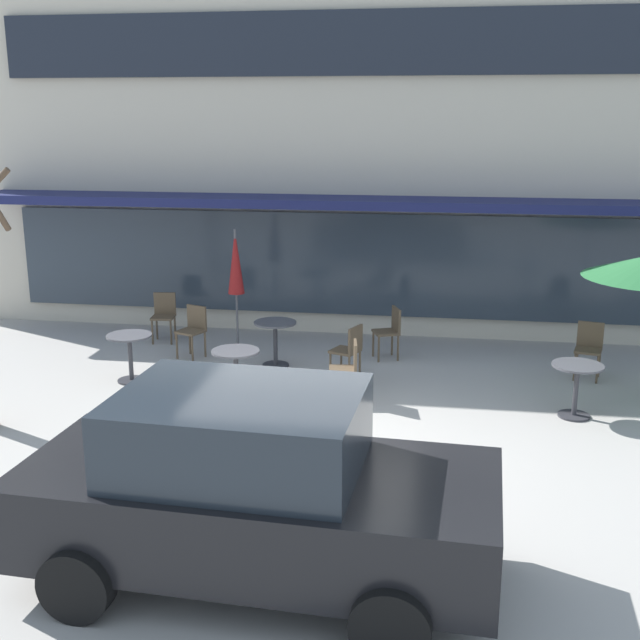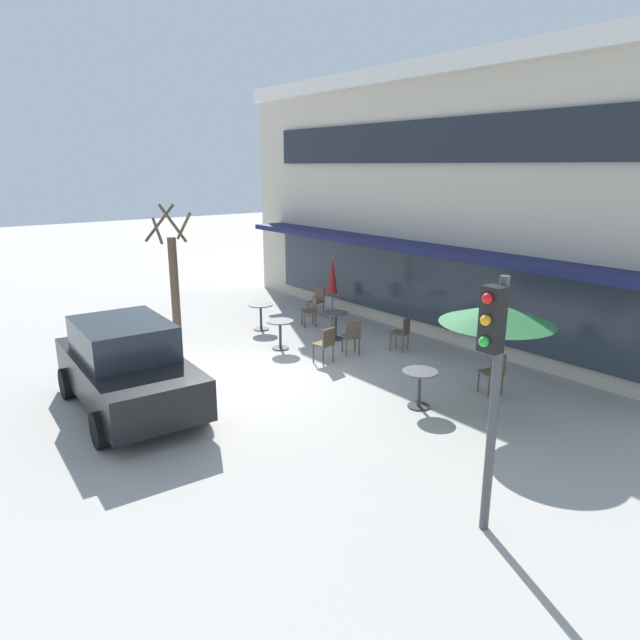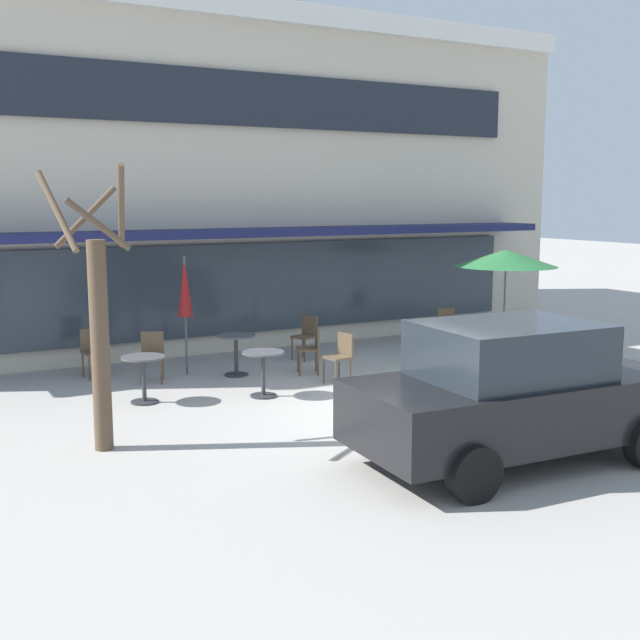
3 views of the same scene
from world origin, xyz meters
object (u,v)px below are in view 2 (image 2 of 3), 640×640
Objects in this scene: cafe_chair_1 at (352,335)px; cafe_chair_3 at (311,309)px; cafe_table_mid_patio at (261,312)px; patio_umbrella_green_folded at (333,275)px; street_tree at (174,277)px; cafe_table_streetside at (420,383)px; cafe_table_near_wall at (280,330)px; cafe_chair_5 at (402,331)px; cafe_chair_4 at (494,369)px; patio_umbrella_cream_folded at (497,314)px; parked_sedan at (127,366)px; cafe_chair_2 at (318,300)px; cafe_table_by_tree at (336,321)px; traffic_light_pole at (493,366)px; cafe_chair_0 at (325,342)px.

cafe_chair_1 is 1.00× the size of cafe_chair_3.
patio_umbrella_green_folded reaches higher than cafe_table_mid_patio.
cafe_chair_3 is 4.07m from street_tree.
cafe_chair_1 is (-3.27, 1.07, 0.01)m from cafe_table_streetside.
cafe_chair_5 is at bearing 49.08° from cafe_table_near_wall.
cafe_chair_5 is at bearing 37.62° from street_tree.
cafe_chair_4 is (0.45, 1.79, 0.01)m from cafe_table_streetside.
patio_umbrella_green_folded reaches higher than cafe_chair_3.
cafe_chair_1 is 3.79m from cafe_chair_4.
cafe_chair_4 is at bearing 22.32° from street_tree.
patio_umbrella_green_folded is 1.00× the size of patio_umbrella_cream_folded.
cafe_chair_1 is (-4.39, 0.31, -1.50)m from patio_umbrella_cream_folded.
cafe_table_streetside is 0.35× the size of patio_umbrella_cream_folded.
street_tree is at bearing 145.98° from parked_sedan.
cafe_chair_2 is at bearing 126.47° from cafe_table_near_wall.
cafe_table_near_wall is 6.16m from patio_umbrella_cream_folded.
cafe_chair_5 is at bearing 157.88° from patio_umbrella_cream_folded.
street_tree is at bearing -123.57° from patio_umbrella_green_folded.
cafe_table_by_tree is at bearing -33.20° from patio_umbrella_green_folded.
patio_umbrella_cream_folded is at bearing -8.98° from cafe_chair_3.
patio_umbrella_green_folded is at bearing 153.23° from cafe_chair_1.
cafe_table_mid_patio is (-1.84, 0.56, 0.00)m from cafe_table_near_wall.
cafe_table_streetside is at bearing -21.87° from cafe_chair_2.
cafe_chair_3 is (-2.80, 0.82, 0.00)m from cafe_chair_1.
cafe_chair_5 is (1.85, 0.71, 0.01)m from cafe_table_by_tree.
cafe_table_mid_patio is 0.85× the size of cafe_chair_1.
cafe_table_by_tree is 0.35× the size of patio_umbrella_green_folded.
cafe_chair_2 is 1.21m from cafe_chair_3.
parked_sedan reaches higher than cafe_chair_1.
street_tree reaches higher than patio_umbrella_cream_folded.
patio_umbrella_cream_folded is at bearing -4.06° from cafe_chair_1.
street_tree is at bearing -153.08° from cafe_table_near_wall.
cafe_chair_1 and cafe_chair_3 have the same top height.
cafe_chair_5 is (0.55, 1.25, 0.00)m from cafe_chair_1.
traffic_light_pole is at bearing -56.00° from cafe_chair_4.
cafe_chair_0 is 0.24× the size of street_tree.
street_tree reaches higher than patio_umbrella_green_folded.
cafe_table_near_wall is 0.18× the size of parked_sedan.
cafe_table_streetside is 1.84m from cafe_chair_4.
cafe_chair_4 is (7.36, -0.99, 0.00)m from cafe_chair_2.
patio_umbrella_green_folded reaches higher than cafe_table_by_tree.
cafe_chair_5 is (2.07, 2.39, 0.01)m from cafe_table_near_wall.
traffic_light_pole is at bearing 18.41° from parked_sedan.
cafe_chair_0 is at bearing 86.70° from parked_sedan.
patio_umbrella_cream_folded is at bearing 2.01° from cafe_table_mid_patio.
cafe_chair_0 is at bearing 177.26° from cafe_table_streetside.
cafe_chair_4 is (6.52, -0.11, 0.00)m from cafe_chair_3.
cafe_table_by_tree is 0.85× the size of cafe_chair_3.
cafe_table_mid_patio is at bearing -83.49° from cafe_chair_2.
cafe_chair_2 is at bearing 153.45° from cafe_table_by_tree.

